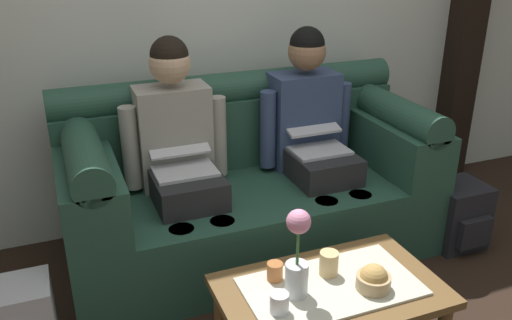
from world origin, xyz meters
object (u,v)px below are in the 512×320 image
cup_near_right (329,263)px  cup_far_center (279,303)px  snack_bowl (373,280)px  cup_near_left (275,271)px  coffee_table (330,296)px  flower_vase (297,256)px  couch (248,187)px  person_right (312,131)px  backpack_right (457,215)px  person_left (179,149)px

cup_near_right → cup_far_center: 0.33m
snack_bowl → cup_far_center: 0.41m
cup_near_left → cup_near_right: cup_near_right is taller
coffee_table → flower_vase: 0.28m
cup_near_left → couch: bearing=76.5°
flower_vase → cup_near_left: flower_vase is taller
person_right → flower_vase: 1.10m
coffee_table → snack_bowl: (0.15, -0.08, 0.09)m
backpack_right → cup_far_center: bearing=-156.8°
cup_far_center → backpack_right: size_ratio=0.22×
couch → coffee_table: (0.00, -0.95, -0.07)m
cup_near_right → flower_vase: bearing=-158.0°
person_right → flower_vase: (-0.54, -0.95, -0.12)m
person_left → cup_far_center: person_left is taller
couch → person_left: 0.47m
person_right → backpack_right: (0.74, -0.43, -0.47)m
person_right → cup_far_center: size_ratio=15.03×
person_left → coffee_table: bearing=-68.1°
snack_bowl → person_right: bearing=77.2°
person_right → cup_near_left: 1.04m
person_right → snack_bowl: bearing=-102.8°
person_right → cup_near_right: (-0.35, -0.87, -0.25)m
coffee_table → backpack_right: size_ratio=2.44×
couch → cup_far_center: (-0.27, -1.02, 0.02)m
cup_far_center → person_right: bearing=57.7°
cup_near_left → backpack_right: cup_near_left is taller
person_right → cup_far_center: bearing=-122.3°
person_right → cup_near_left: (-0.58, -0.83, -0.26)m
person_left → snack_bowl: 1.18m
coffee_table → cup_far_center: size_ratio=11.27×
cup_near_left → cup_near_right: (0.23, -0.05, 0.01)m
cup_near_right → coffee_table: bearing=-109.6°
coffee_table → snack_bowl: 0.19m
cup_near_left → person_right: bearing=54.9°
snack_bowl → cup_near_left: 0.40m
person_left → flower_vase: person_left is taller
person_right → cup_near_left: bearing=-125.1°
person_right → flower_vase: size_ratio=3.22×
couch → cup_near_left: couch is taller
couch → coffee_table: 0.95m
couch → backpack_right: (1.12, -0.43, -0.19)m
coffee_table → cup_near_right: bearing=70.4°
cup_near_right → person_right: bearing=67.9°
couch → cup_far_center: 1.06m
snack_bowl → coffee_table: bearing=151.7°
couch → person_left: person_left is taller
coffee_table → backpack_right: bearing=24.9°
cup_near_left → cup_far_center: 0.21m
person_left → snack_bowl: person_left is taller
snack_bowl → cup_near_right: bearing=128.1°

